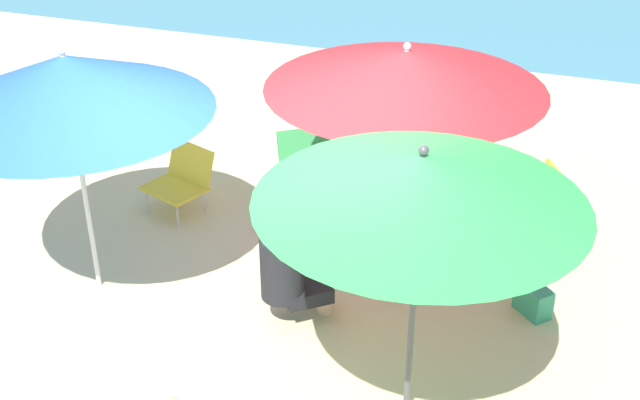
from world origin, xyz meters
TOP-DOWN VIEW (x-y plane):
  - ground_plane at (0.00, 0.00)m, footprint 40.00×40.00m
  - umbrella_red at (0.68, 1.06)m, footprint 2.19×2.19m
  - umbrella_blue at (-1.55, -0.08)m, footprint 2.13×2.13m
  - umbrella_green at (1.22, -0.79)m, footprint 1.92×1.92m
  - beach_chair_a at (-1.46, 1.28)m, footprint 0.68×0.66m
  - beach_chair_b at (1.71, 2.00)m, footprint 0.71×0.67m
  - beach_chair_c at (-0.40, 1.88)m, footprint 0.78×0.79m
  - person_a at (0.11, -0.01)m, footprint 0.55×0.52m
  - beach_bag at (1.88, 0.69)m, footprint 0.32×0.32m

SIDE VIEW (x-z plane):
  - ground_plane at x=0.00m, z-range 0.00..0.00m
  - beach_bag at x=1.88m, z-range 0.00..0.25m
  - beach_chair_b at x=1.71m, z-range 0.02..0.60m
  - beach_chair_a at x=-1.46m, z-range 0.03..0.64m
  - beach_chair_c at x=-0.40m, z-range 0.02..0.68m
  - person_a at x=0.11m, z-range 0.00..0.93m
  - umbrella_red at x=0.68m, z-range 0.77..2.73m
  - umbrella_blue at x=-1.55m, z-range 0.75..2.80m
  - umbrella_green at x=1.22m, z-range 0.81..2.85m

